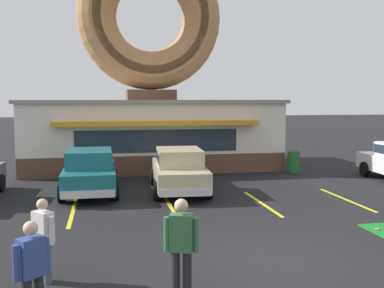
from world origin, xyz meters
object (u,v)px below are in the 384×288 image
at_px(car_teal, 90,169).
at_px(pedestrian_leather_jacket_man, 43,237).
at_px(pedestrian_hooded_kid, 181,244).
at_px(car_champagne, 179,168).
at_px(trash_bin, 293,162).
at_px(pedestrian_blue_sweater_man, 32,269).

relative_size(car_teal, pedestrian_leather_jacket_man, 2.88).
bearing_deg(car_teal, pedestrian_leather_jacket_man, -94.18).
distance_m(pedestrian_hooded_kid, pedestrian_leather_jacket_man, 2.68).
relative_size(car_champagne, pedestrian_leather_jacket_man, 2.94).
bearing_deg(pedestrian_hooded_kid, car_teal, 101.04).
bearing_deg(trash_bin, car_champagne, -150.36).
distance_m(pedestrian_hooded_kid, trash_bin, 14.29).
xyz_separation_m(pedestrian_blue_sweater_man, pedestrian_hooded_kid, (2.32, 0.48, 0.08)).
height_order(car_teal, pedestrian_hooded_kid, pedestrian_hooded_kid).
xyz_separation_m(car_champagne, pedestrian_blue_sweater_man, (-3.73, -9.32, 0.03)).
bearing_deg(car_teal, car_champagne, -6.29).
bearing_deg(car_champagne, pedestrian_blue_sweater_man, -111.79).
relative_size(car_champagne, pedestrian_blue_sweater_man, 2.86).
distance_m(car_champagne, pedestrian_leather_jacket_man, 8.50).
height_order(car_teal, pedestrian_blue_sweater_man, pedestrian_blue_sweater_man).
distance_m(pedestrian_leather_jacket_man, trash_bin, 14.70).
bearing_deg(pedestrian_leather_jacket_man, pedestrian_hooded_kid, -27.48).
bearing_deg(trash_bin, pedestrian_hooded_kid, -121.08).
distance_m(car_teal, pedestrian_leather_jacket_man, 7.98).
bearing_deg(trash_bin, car_teal, -161.65).
height_order(car_champagne, pedestrian_leather_jacket_man, car_champagne).
relative_size(pedestrian_hooded_kid, pedestrian_leather_jacket_man, 1.11).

